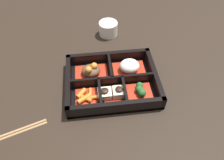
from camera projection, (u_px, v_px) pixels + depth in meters
name	position (u px, v px, depth m)	size (l,w,h in m)	color
ground_plane	(112.00, 85.00, 0.71)	(3.00, 3.00, 0.00)	black
bento_base	(112.00, 84.00, 0.71)	(0.29, 0.23, 0.01)	black
bento_rim	(112.00, 81.00, 0.69)	(0.29, 0.23, 0.05)	black
bowl_stew	(91.00, 71.00, 0.72)	(0.11, 0.08, 0.05)	#B22D19
bowl_rice	(129.00, 67.00, 0.72)	(0.11, 0.08, 0.05)	#B22D19
bowl_carrots	(86.00, 97.00, 0.66)	(0.07, 0.07, 0.02)	#B22D19
bowl_tofu	(112.00, 93.00, 0.66)	(0.08, 0.07, 0.03)	#B22D19
bowl_greens	(140.00, 91.00, 0.67)	(0.08, 0.07, 0.03)	#B22D19
tea_cup	(108.00, 28.00, 0.87)	(0.07, 0.07, 0.05)	beige
chopsticks	(3.00, 136.00, 0.59)	(0.23, 0.09, 0.01)	#A87F51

